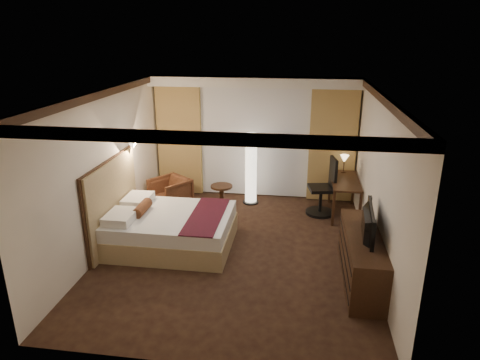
# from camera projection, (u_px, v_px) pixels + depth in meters

# --- Properties ---
(floor) EXTENTS (4.50, 5.50, 0.01)m
(floor) POSITION_uv_depth(u_px,v_px,m) (237.00, 250.00, 7.43)
(floor) COLOR black
(floor) RESTS_ON ground
(ceiling) EXTENTS (4.50, 5.50, 0.01)m
(ceiling) POSITION_uv_depth(u_px,v_px,m) (236.00, 93.00, 6.54)
(ceiling) COLOR white
(ceiling) RESTS_ON back_wall
(back_wall) EXTENTS (4.50, 0.02, 2.70)m
(back_wall) POSITION_uv_depth(u_px,v_px,m) (255.00, 137.00, 9.56)
(back_wall) COLOR beige
(back_wall) RESTS_ON floor
(left_wall) EXTENTS (0.02, 5.50, 2.70)m
(left_wall) POSITION_uv_depth(u_px,v_px,m) (106.00, 170.00, 7.29)
(left_wall) COLOR beige
(left_wall) RESTS_ON floor
(right_wall) EXTENTS (0.02, 5.50, 2.70)m
(right_wall) POSITION_uv_depth(u_px,v_px,m) (379.00, 183.00, 6.68)
(right_wall) COLOR beige
(right_wall) RESTS_ON floor
(crown_molding) EXTENTS (4.50, 5.50, 0.12)m
(crown_molding) POSITION_uv_depth(u_px,v_px,m) (236.00, 97.00, 6.56)
(crown_molding) COLOR black
(crown_molding) RESTS_ON ceiling
(soffit) EXTENTS (4.50, 0.50, 0.20)m
(soffit) POSITION_uv_depth(u_px,v_px,m) (254.00, 82.00, 8.91)
(soffit) COLOR white
(soffit) RESTS_ON ceiling
(curtain_sheer) EXTENTS (2.48, 0.04, 2.45)m
(curtain_sheer) POSITION_uv_depth(u_px,v_px,m) (255.00, 143.00, 9.52)
(curtain_sheer) COLOR silver
(curtain_sheer) RESTS_ON back_wall
(curtain_left_drape) EXTENTS (1.00, 0.14, 2.45)m
(curtain_left_drape) POSITION_uv_depth(u_px,v_px,m) (180.00, 141.00, 9.69)
(curtain_left_drape) COLOR #A97F4D
(curtain_left_drape) RESTS_ON back_wall
(curtain_right_drape) EXTENTS (1.00, 0.14, 2.45)m
(curtain_right_drape) POSITION_uv_depth(u_px,v_px,m) (332.00, 146.00, 9.23)
(curtain_right_drape) COLOR #A97F4D
(curtain_right_drape) RESTS_ON back_wall
(wall_sconce) EXTENTS (0.24, 0.24, 0.24)m
(wall_sconce) POSITION_uv_depth(u_px,v_px,m) (132.00, 143.00, 7.96)
(wall_sconce) COLOR white
(wall_sconce) RESTS_ON left_wall
(bed) EXTENTS (2.08, 1.62, 0.61)m
(bed) POSITION_uv_depth(u_px,v_px,m) (172.00, 229.00, 7.50)
(bed) COLOR white
(bed) RESTS_ON floor
(headboard) EXTENTS (0.12, 1.92, 1.50)m
(headboard) POSITION_uv_depth(u_px,v_px,m) (113.00, 203.00, 7.50)
(headboard) COLOR tan
(headboard) RESTS_ON floor
(armchair) EXTENTS (0.97, 0.96, 0.73)m
(armchair) POSITION_uv_depth(u_px,v_px,m) (170.00, 192.00, 9.09)
(armchair) COLOR #462815
(armchair) RESTS_ON floor
(side_table) EXTENTS (0.47, 0.47, 0.51)m
(side_table) POSITION_uv_depth(u_px,v_px,m) (222.00, 197.00, 9.12)
(side_table) COLOR black
(side_table) RESTS_ON floor
(floor_lamp) EXTENTS (0.33, 0.33, 1.59)m
(floor_lamp) POSITION_uv_depth(u_px,v_px,m) (251.00, 169.00, 9.22)
(floor_lamp) COLOR white
(floor_lamp) RESTS_ON floor
(desk) EXTENTS (0.55, 1.31, 0.75)m
(desk) POSITION_uv_depth(u_px,v_px,m) (344.00, 197.00, 8.77)
(desk) COLOR black
(desk) RESTS_ON floor
(desk_lamp) EXTENTS (0.18, 0.18, 0.34)m
(desk_lamp) POSITION_uv_depth(u_px,v_px,m) (344.00, 165.00, 9.07)
(desk_lamp) COLOR #FFD899
(desk_lamp) RESTS_ON desk
(office_chair) EXTENTS (0.68, 0.68, 1.21)m
(office_chair) POSITION_uv_depth(u_px,v_px,m) (321.00, 186.00, 8.72)
(office_chair) COLOR black
(office_chair) RESTS_ON floor
(dresser) EXTENTS (0.50, 1.94, 0.75)m
(dresser) POSITION_uv_depth(u_px,v_px,m) (361.00, 258.00, 6.42)
(dresser) COLOR black
(dresser) RESTS_ON floor
(television) EXTENTS (0.67, 1.07, 0.14)m
(television) POSITION_uv_depth(u_px,v_px,m) (364.00, 217.00, 6.20)
(television) COLOR black
(television) RESTS_ON dresser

